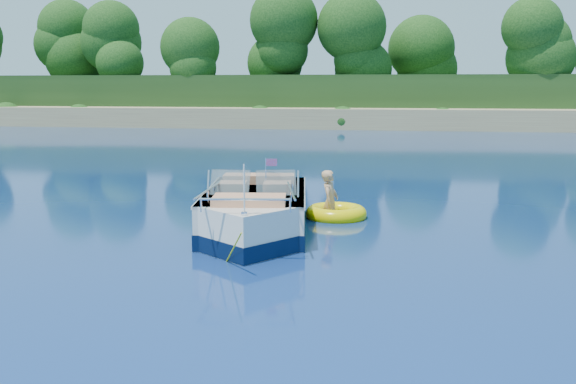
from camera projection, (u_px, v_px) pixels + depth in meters
name	position (u px, v px, depth m)	size (l,w,h in m)	color
ground	(235.00, 244.00, 12.94)	(160.00, 160.00, 0.00)	#0A1C46
shoreline	(366.00, 105.00, 74.88)	(170.00, 59.00, 6.00)	#8D7651
treeline	(356.00, 56.00, 51.96)	(150.00, 7.12, 8.19)	black
motorboat	(255.00, 216.00, 13.84)	(2.71, 6.08, 2.03)	silver
tow_tube	(336.00, 213.00, 15.56)	(1.69, 1.69, 0.39)	#EDD502
boy	(330.00, 218.00, 15.58)	(0.59, 0.38, 1.60)	tan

